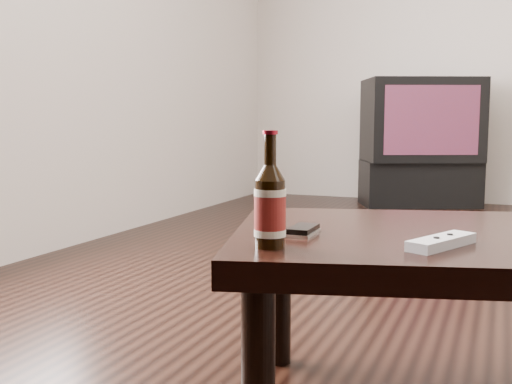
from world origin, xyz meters
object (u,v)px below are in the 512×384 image
at_px(tv, 421,120).
at_px(remote, 442,242).
at_px(coffee_table, 491,258).
at_px(phone, 303,230).
at_px(beer_bottle, 270,207).
at_px(tv_stand, 419,183).

relative_size(tv, remote, 5.45).
bearing_deg(coffee_table, phone, -155.91).
bearing_deg(remote, beer_bottle, -131.76).
distance_m(coffee_table, phone, 0.43).
height_order(coffee_table, remote, remote).
distance_m(phone, remote, 0.30).
xyz_separation_m(tv_stand, phone, (0.22, -3.71, 0.26)).
relative_size(tv, phone, 9.92).
distance_m(tv_stand, beer_bottle, 3.89).
relative_size(coffee_table, phone, 12.54).
height_order(tv, coffee_table, tv).
bearing_deg(tv_stand, phone, -110.59).
bearing_deg(remote, coffee_table, 90.80).
bearing_deg(coffee_table, tv_stand, 99.79).
xyz_separation_m(tv, coffee_table, (0.61, -3.53, -0.31)).
height_order(tv_stand, coffee_table, coffee_table).
bearing_deg(beer_bottle, remote, 22.97).
distance_m(coffee_table, beer_bottle, 0.54).
relative_size(tv_stand, coffee_table, 0.70).
height_order(coffee_table, phone, phone).
height_order(phone, remote, remote).
distance_m(tv_stand, coffee_table, 3.59).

